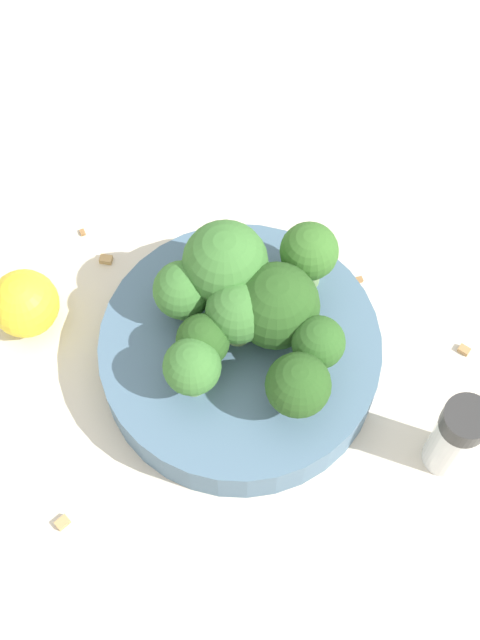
{
  "coord_description": "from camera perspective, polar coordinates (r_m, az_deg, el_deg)",
  "views": [
    {
      "loc": [
        -0.06,
        -0.26,
        0.59
      ],
      "look_at": [
        0.0,
        0.0,
        0.07
      ],
      "focal_mm": 50.0,
      "sensor_mm": 36.0,
      "label": 1
    }
  ],
  "objects": [
    {
      "name": "broccoli_floret_4",
      "position": [
        0.58,
        5.02,
        -1.55
      ],
      "size": [
        0.04,
        0.04,
        0.05
      ],
      "color": "#7A9E5B",
      "rests_on": "bowl"
    },
    {
      "name": "almond_crumb_2",
      "position": [
        0.71,
        -10.06,
        5.6
      ],
      "size": [
        0.0,
        0.01,
        0.01
      ],
      "primitive_type": "cube",
      "rotation": [
        0.0,
        0.0,
        1.72
      ],
      "color": "olive",
      "rests_on": "ground_plane"
    },
    {
      "name": "pepper_shaker",
      "position": [
        0.6,
        13.61,
        -7.29
      ],
      "size": [
        0.03,
        0.03,
        0.08
      ],
      "color": "silver",
      "rests_on": "ground_plane"
    },
    {
      "name": "broccoli_floret_3",
      "position": [
        0.58,
        -0.4,
        0.39
      ],
      "size": [
        0.04,
        0.04,
        0.06
      ],
      "color": "#84AD66",
      "rests_on": "bowl"
    },
    {
      "name": "broccoli_floret_6",
      "position": [
        0.59,
        2.32,
        0.88
      ],
      "size": [
        0.06,
        0.06,
        0.06
      ],
      "color": "#8EB770",
      "rests_on": "bowl"
    },
    {
      "name": "broccoli_floret_8",
      "position": [
        0.56,
        3.74,
        -4.22
      ],
      "size": [
        0.04,
        0.04,
        0.06
      ],
      "color": "#7A9E5B",
      "rests_on": "bowl"
    },
    {
      "name": "almond_crumb_1",
      "position": [
        0.67,
        14.18,
        -1.8
      ],
      "size": [
        0.01,
        0.01,
        0.01
      ],
      "primitive_type": "cube",
      "rotation": [
        0.0,
        0.0,
        5.43
      ],
      "color": "#AD7F4C",
      "rests_on": "ground_plane"
    },
    {
      "name": "almond_crumb_4",
      "position": [
        0.61,
        -11.34,
        -12.54
      ],
      "size": [
        0.01,
        0.01,
        0.01
      ],
      "primitive_type": "cube",
      "rotation": [
        0.0,
        0.0,
        3.63
      ],
      "color": "tan",
      "rests_on": "ground_plane"
    },
    {
      "name": "broccoli_floret_5",
      "position": [
        0.58,
        -2.39,
        -1.38
      ],
      "size": [
        0.04,
        0.04,
        0.05
      ],
      "color": "#7A9E5B",
      "rests_on": "bowl"
    },
    {
      "name": "broccoli_floret_0",
      "position": [
        0.59,
        -1.0,
        3.6
      ],
      "size": [
        0.06,
        0.06,
        0.07
      ],
      "color": "#8EB770",
      "rests_on": "bowl"
    },
    {
      "name": "lemon_wedge",
      "position": [
        0.66,
        -13.61,
        1.03
      ],
      "size": [
        0.05,
        0.05,
        0.05
      ],
      "primitive_type": "sphere",
      "color": "yellow",
      "rests_on": "ground_plane"
    },
    {
      "name": "bowl",
      "position": [
        0.63,
        0.0,
        -2.24
      ],
      "size": [
        0.2,
        0.2,
        0.04
      ],
      "primitive_type": "cylinder",
      "color": "slate",
      "rests_on": "ground_plane"
    },
    {
      "name": "broccoli_floret_1",
      "position": [
        0.61,
        4.43,
        4.23
      ],
      "size": [
        0.04,
        0.04,
        0.06
      ],
      "color": "#7A9E5B",
      "rests_on": "bowl"
    },
    {
      "name": "broccoli_floret_2",
      "position": [
        0.6,
        -3.7,
        1.85
      ],
      "size": [
        0.04,
        0.04,
        0.05
      ],
      "color": "#7A9E5B",
      "rests_on": "bowl"
    },
    {
      "name": "ground_plane",
      "position": [
        0.65,
        0.0,
        -2.94
      ],
      "size": [
        3.0,
        3.0,
        0.0
      ],
      "primitive_type": "plane",
      "color": "beige"
    },
    {
      "name": "almond_crumb_0",
      "position": [
        0.69,
        -8.59,
        3.96
      ],
      "size": [
        0.01,
        0.01,
        0.01
      ],
      "primitive_type": "cube",
      "rotation": [
        0.0,
        0.0,
        2.73
      ],
      "color": "tan",
      "rests_on": "ground_plane"
    },
    {
      "name": "broccoli_floret_7",
      "position": [
        0.57,
        -3.08,
        -3.08
      ],
      "size": [
        0.04,
        0.04,
        0.05
      ],
      "color": "#84AD66",
      "rests_on": "bowl"
    },
    {
      "name": "almond_crumb_3",
      "position": [
        0.68,
        7.61,
        2.62
      ],
      "size": [
        0.01,
        0.0,
        0.01
      ],
      "primitive_type": "cube",
      "rotation": [
        0.0,
        0.0,
        3.23
      ],
      "color": "olive",
      "rests_on": "ground_plane"
    }
  ]
}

